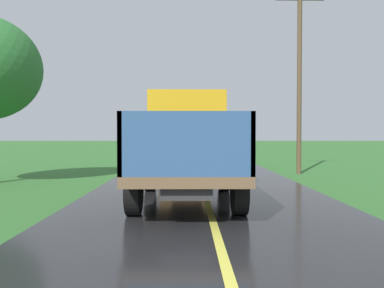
% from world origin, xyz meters
% --- Properties ---
extents(banana_truck_near, '(2.38, 5.82, 2.80)m').
position_xyz_m(banana_truck_near, '(-0.51, 9.08, 1.48)').
color(banana_truck_near, '#2D2D30').
rests_on(banana_truck_near, road_surface).
extents(banana_truck_far, '(2.38, 5.81, 2.80)m').
position_xyz_m(banana_truck_far, '(-0.62, 20.23, 1.47)').
color(banana_truck_far, '#2D2D30').
rests_on(banana_truck_far, road_surface).
extents(utility_pole_roadside, '(2.05, 0.20, 7.82)m').
position_xyz_m(utility_pole_roadside, '(4.27, 15.49, 4.21)').
color(utility_pole_roadside, brown).
rests_on(utility_pole_roadside, ground).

